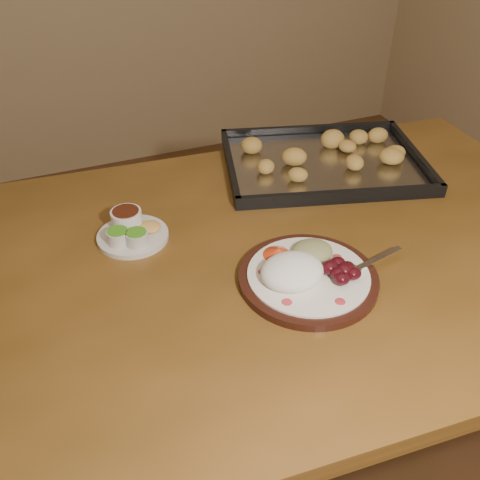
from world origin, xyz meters
name	(u,v)px	position (x,y,z in m)	size (l,w,h in m)	color
dining_table	(253,291)	(0.28, 0.09, 0.65)	(1.56, 1.00, 0.75)	brown
dinner_plate	(306,273)	(0.34, -0.02, 0.77)	(0.33, 0.26, 0.06)	black
condiment_saucer	(131,231)	(0.07, 0.23, 0.77)	(0.15, 0.15, 0.05)	beige
baking_tray	(323,161)	(0.59, 0.35, 0.77)	(0.56, 0.47, 0.05)	black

